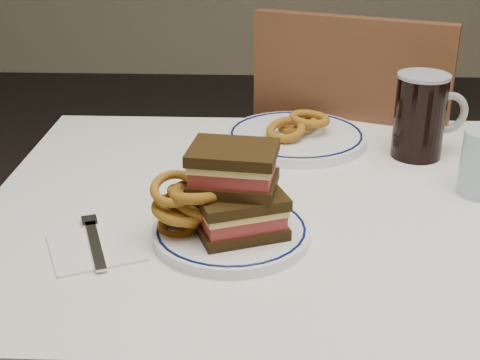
{
  "coord_description": "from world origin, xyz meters",
  "views": [
    {
      "loc": [
        -0.15,
        -1.04,
        1.26
      ],
      "look_at": [
        -0.19,
        -0.12,
        0.84
      ],
      "focal_mm": 50.0,
      "sensor_mm": 36.0,
      "label": 1
    }
  ],
  "objects_px": {
    "reuben_sandwich": "(237,190)",
    "beer_mug": "(422,115)",
    "chair_far": "(353,182)",
    "main_plate": "(231,232)",
    "far_plate": "(296,137)"
  },
  "relations": [
    {
      "from": "reuben_sandwich",
      "to": "beer_mug",
      "type": "distance_m",
      "value": 0.49
    },
    {
      "from": "chair_far",
      "to": "beer_mug",
      "type": "xyz_separation_m",
      "value": [
        0.07,
        -0.34,
        0.3
      ]
    },
    {
      "from": "far_plate",
      "to": "reuben_sandwich",
      "type": "bearing_deg",
      "value": -104.28
    },
    {
      "from": "chair_far",
      "to": "main_plate",
      "type": "relative_size",
      "value": 4.01
    },
    {
      "from": "beer_mug",
      "to": "far_plate",
      "type": "relative_size",
      "value": 0.57
    },
    {
      "from": "chair_far",
      "to": "main_plate",
      "type": "height_order",
      "value": "chair_far"
    },
    {
      "from": "chair_far",
      "to": "reuben_sandwich",
      "type": "bearing_deg",
      "value": -111.46
    },
    {
      "from": "far_plate",
      "to": "main_plate",
      "type": "bearing_deg",
      "value": -105.56
    },
    {
      "from": "reuben_sandwich",
      "to": "main_plate",
      "type": "bearing_deg",
      "value": 154.04
    },
    {
      "from": "main_plate",
      "to": "beer_mug",
      "type": "relative_size",
      "value": 1.46
    },
    {
      "from": "beer_mug",
      "to": "main_plate",
      "type": "bearing_deg",
      "value": -135.64
    },
    {
      "from": "beer_mug",
      "to": "far_plate",
      "type": "distance_m",
      "value": 0.26
    },
    {
      "from": "main_plate",
      "to": "far_plate",
      "type": "height_order",
      "value": "far_plate"
    },
    {
      "from": "chair_far",
      "to": "far_plate",
      "type": "distance_m",
      "value": 0.4
    },
    {
      "from": "far_plate",
      "to": "beer_mug",
      "type": "bearing_deg",
      "value": -15.36
    }
  ]
}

